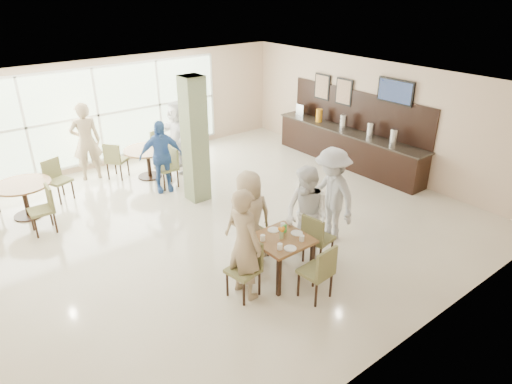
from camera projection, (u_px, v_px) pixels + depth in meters
ground at (213, 223)px, 9.45m from camera, size 10.00×10.00×0.00m
room_shell at (209, 145)px, 8.73m from camera, size 10.00×10.00×10.00m
window_bank at (98, 115)px, 11.73m from camera, size 7.00×0.04×7.00m
column at (195, 140)px, 9.93m from camera, size 0.45×0.45×2.80m
main_table at (281, 244)px, 7.51m from camera, size 0.87×0.87×0.75m
round_table_left at (23, 191)px, 9.50m from camera, size 1.14×1.14×0.75m
round_table_right at (148, 155)px, 11.41m from camera, size 1.19×1.19×0.75m
chairs_main_table at (283, 252)px, 7.59m from camera, size 2.14×2.00×0.95m
chairs_table_left at (28, 195)px, 9.56m from camera, size 2.10×1.95×0.95m
chairs_table_right at (149, 158)px, 11.51m from camera, size 1.92×1.84×0.95m
tabletop_clutter at (283, 235)px, 7.44m from camera, size 0.73×0.80×0.21m
buffet_counter at (348, 145)px, 12.22m from camera, size 0.64×4.70×1.95m
wall_tv at (395, 91)px, 10.89m from camera, size 0.06×1.00×0.58m
framed_art_a at (344, 92)px, 12.15m from camera, size 0.05×0.55×0.70m
framed_art_b at (322, 87)px, 12.72m from camera, size 0.05×0.55×0.70m
teen_left at (244, 244)px, 6.98m from camera, size 0.50×0.71×1.85m
teen_far at (249, 218)px, 7.89m from camera, size 0.92×0.64×1.70m
teen_right at (307, 216)px, 7.87m from camera, size 0.71×0.90×1.78m
teen_standing at (331, 195)px, 8.56m from camera, size 0.84×1.27×1.84m
adult_a at (161, 156)px, 10.56m from camera, size 1.12×0.83×1.71m
adult_b at (179, 136)px, 11.69m from camera, size 1.01×1.83×1.87m
adult_standing at (86, 142)px, 11.15m from camera, size 0.80×0.61×1.95m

